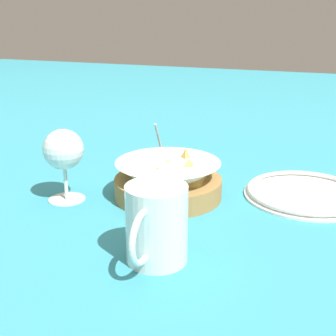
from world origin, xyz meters
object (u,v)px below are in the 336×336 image
sauce_cup (162,159)px  side_plate (306,193)px  beer_mug (156,227)px  food_basket (169,181)px  wine_glass (63,152)px

sauce_cup → side_plate: 0.32m
side_plate → beer_mug: bearing=-28.9°
food_basket → side_plate: food_basket is taller
sauce_cup → side_plate: bearing=79.6°
food_basket → beer_mug: size_ratio=1.55×
side_plate → sauce_cup: bearing=-100.4°
food_basket → beer_mug: 0.24m
food_basket → sauce_cup: 0.17m
beer_mug → side_plate: (-0.32, 0.18, -0.04)m
wine_glass → side_plate: size_ratio=0.58×
wine_glass → side_plate: (-0.17, 0.42, -0.09)m
food_basket → sauce_cup: bearing=-153.7°
wine_glass → beer_mug: wine_glass is taller
side_plate → wine_glass: bearing=-67.5°
wine_glass → food_basket: bearing=114.4°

